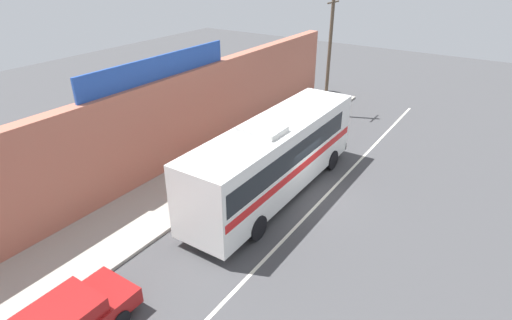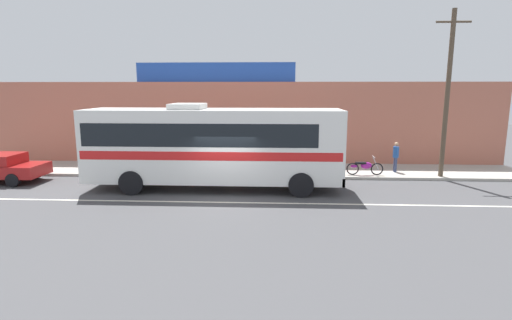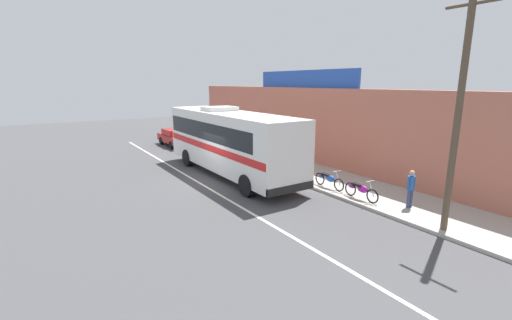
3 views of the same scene
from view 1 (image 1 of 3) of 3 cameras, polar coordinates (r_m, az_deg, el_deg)
The scene contains 11 objects.
ground_plane at distance 19.46m, azimuth 7.03°, elevation -4.87°, with size 70.00×70.00×0.00m, color #444447.
sidewalk_slab at distance 21.87m, azimuth -5.15°, elevation -0.76°, with size 30.00×3.60×0.14m, color #A8A399.
storefront_facade at distance 22.22m, azimuth -9.78°, elevation 6.00°, with size 30.00×0.70×4.80m, color #B26651.
storefront_billboard at distance 20.35m, azimuth -13.32°, elevation 12.47°, with size 9.20×0.12×1.10m, color #234CAD.
road_center_stripe at distance 19.19m, azimuth 9.17°, elevation -5.52°, with size 30.00×0.14×0.01m, color silver.
intercity_bus at distance 18.43m, azimuth 2.60°, elevation 0.75°, with size 11.11×2.69×3.78m.
utility_pole at distance 28.11m, azimuth 10.18°, elevation 14.28°, with size 1.60×0.22×7.93m.
motorcycle_green at distance 24.39m, azimuth 3.72°, elevation 3.62°, with size 1.89×0.56×0.94m.
motorcycle_blue at distance 25.98m, azimuth 5.97°, elevation 5.02°, with size 1.83×0.56×0.94m.
pedestrian_far_right at distance 21.25m, azimuth -3.19°, elevation 1.44°, with size 0.30×0.48×1.59m.
pedestrian_by_curb at distance 27.66m, azimuth 6.17°, elevation 7.44°, with size 0.30×0.48×1.56m.
Camera 1 is at (-15.00, -7.08, 10.18)m, focal length 28.67 mm.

